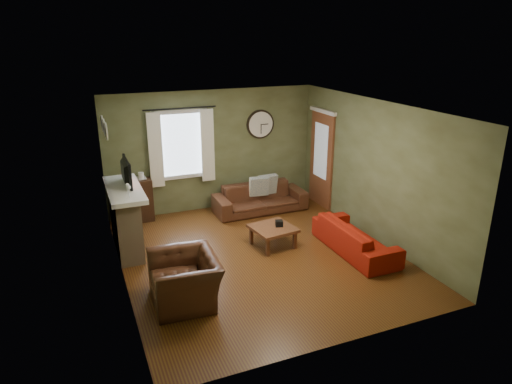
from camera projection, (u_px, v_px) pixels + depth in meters
name	position (u px, v px, depth m)	size (l,w,h in m)	color
floor	(259.00, 256.00, 8.02)	(4.60, 5.20, 0.00)	#4D2A10
ceiling	(260.00, 108.00, 7.16)	(4.60, 5.20, 0.00)	white
wall_left	(117.00, 205.00, 6.76)	(0.00, 5.20, 2.60)	#585F3A
wall_right	(374.00, 171.00, 8.42)	(0.00, 5.20, 2.60)	#585F3A
wall_back	(213.00, 151.00, 9.86)	(4.60, 0.00, 2.60)	#585F3A
wall_front	(346.00, 251.00, 5.33)	(4.60, 0.00, 2.60)	#585F3A
fireplace	(125.00, 221.00, 8.09)	(0.40, 1.40, 1.10)	#C2AA8C
firebox	(138.00, 232.00, 8.24)	(0.04, 0.60, 0.55)	black
mantel	(124.00, 190.00, 7.90)	(0.58, 1.60, 0.08)	white
tv	(123.00, 175.00, 7.97)	(0.60, 0.08, 0.35)	black
tv_screen	(127.00, 172.00, 7.98)	(0.02, 0.62, 0.36)	#994C3F
medallion_left	(106.00, 131.00, 7.15)	(0.28, 0.28, 0.03)	white
medallion_mid	(104.00, 127.00, 7.46)	(0.28, 0.28, 0.03)	white
medallion_right	(102.00, 124.00, 7.76)	(0.28, 0.28, 0.03)	white
window_pane	(181.00, 145.00, 9.52)	(1.00, 0.02, 1.30)	silver
curtain_rod	(180.00, 108.00, 9.18)	(0.03, 0.03, 1.50)	black
curtain_left	(156.00, 151.00, 9.25)	(0.28, 0.04, 1.55)	white
curtain_right	(208.00, 146.00, 9.65)	(0.28, 0.04, 1.55)	white
wall_clock	(261.00, 124.00, 10.05)	(0.64, 0.06, 0.64)	white
door	(321.00, 160.00, 10.11)	(0.05, 0.90, 2.10)	brown
bookshelf	(134.00, 201.00, 9.35)	(0.75, 0.32, 0.89)	black
book	(136.00, 176.00, 9.26)	(0.18, 0.25, 0.02)	brown
sofa_brown	(260.00, 198.00, 9.96)	(2.00, 0.78, 0.58)	#432416
pillow_left	(267.00, 185.00, 10.04)	(0.44, 0.13, 0.44)	gray
pillow_right	(259.00, 186.00, 9.92)	(0.42, 0.13, 0.42)	gray
sofa_red	(355.00, 237.00, 8.11)	(1.85, 0.72, 0.54)	maroon
armchair	(185.00, 279.00, 6.58)	(1.07, 0.94, 0.70)	#432416
coffee_table	(273.00, 237.00, 8.33)	(0.72, 0.72, 0.38)	brown
tissue_box	(279.00, 225.00, 8.30)	(0.14, 0.14, 0.10)	black
wine_glass_a	(129.00, 192.00, 7.37)	(0.07, 0.07, 0.21)	white
wine_glass_b	(128.00, 189.00, 7.51)	(0.07, 0.07, 0.20)	white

